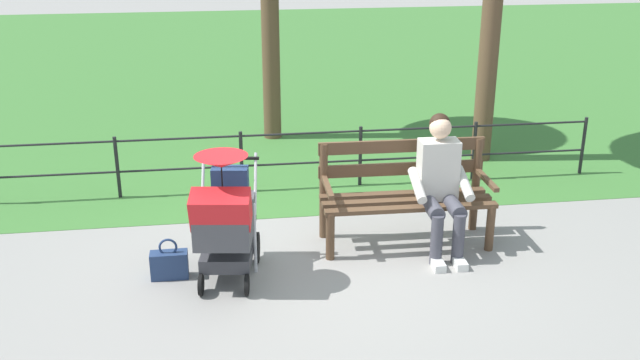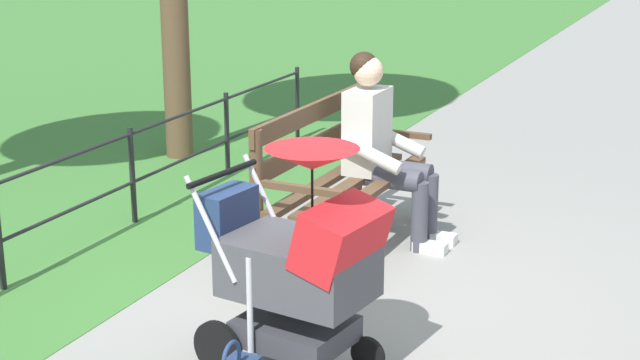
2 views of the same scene
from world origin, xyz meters
TOP-DOWN VIEW (x-y plane):
  - ground_plane at (0.00, 0.00)m, footprint 60.00×60.00m
  - park_bench at (-0.80, -0.12)m, footprint 1.61×0.63m
  - person_on_bench at (-1.07, 0.11)m, footprint 0.54×0.74m
  - stroller at (0.89, 0.44)m, footprint 0.61×0.94m
  - park_fence at (0.00, -1.62)m, footprint 6.79×0.04m

SIDE VIEW (x-z plane):
  - ground_plane at x=0.00m, z-range 0.00..0.00m
  - park_fence at x=0.00m, z-range 0.07..0.77m
  - park_bench at x=-0.80m, z-range 0.05..1.01m
  - stroller at x=0.89m, z-range 0.02..1.17m
  - person_on_bench at x=-1.07m, z-range 0.04..1.31m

